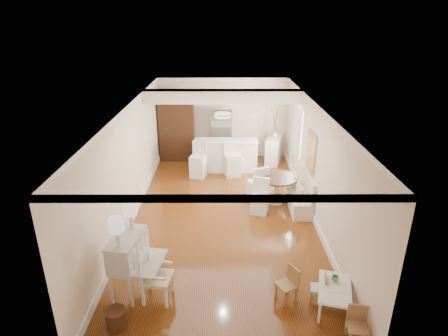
{
  "coord_description": "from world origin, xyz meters",
  "views": [
    {
      "loc": [
        0.0,
        -8.37,
        4.7
      ],
      "look_at": [
        0.03,
        0.3,
        1.2
      ],
      "focal_mm": 30.0,
      "sensor_mm": 36.0,
      "label": 1
    }
  ],
  "objects_px": {
    "slip_chair_near": "(260,196)",
    "pantry_cabinet": "(177,128)",
    "kids_table": "(334,298)",
    "dining_table": "(276,189)",
    "breakfast_counter": "(226,155)",
    "bar_stool_right": "(232,159)",
    "fridge": "(232,135)",
    "sideboard": "(273,150)",
    "wicker_basket": "(116,319)",
    "kids_chair_b": "(318,288)",
    "bar_stool_left": "(198,160)",
    "kids_chair_c": "(358,326)",
    "kids_chair_a": "(287,284)",
    "gustavian_armchair": "(157,277)",
    "secretary_bureau": "(129,264)",
    "slip_chair_far": "(258,182)"
  },
  "relations": [
    {
      "from": "sideboard",
      "to": "kids_table",
      "type": "bearing_deg",
      "value": -72.86
    },
    {
      "from": "kids_table",
      "to": "pantry_cabinet",
      "type": "bearing_deg",
      "value": 115.19
    },
    {
      "from": "gustavian_armchair",
      "to": "fridge",
      "type": "height_order",
      "value": "fridge"
    },
    {
      "from": "secretary_bureau",
      "to": "gustavian_armchair",
      "type": "height_order",
      "value": "secretary_bureau"
    },
    {
      "from": "kids_chair_a",
      "to": "slip_chair_far",
      "type": "bearing_deg",
      "value": 154.0
    },
    {
      "from": "gustavian_armchair",
      "to": "kids_chair_b",
      "type": "distance_m",
      "value": 2.85
    },
    {
      "from": "wicker_basket",
      "to": "bar_stool_right",
      "type": "bearing_deg",
      "value": 72.16
    },
    {
      "from": "dining_table",
      "to": "slip_chair_far",
      "type": "relative_size",
      "value": 1.13
    },
    {
      "from": "secretary_bureau",
      "to": "bar_stool_left",
      "type": "relative_size",
      "value": 1.02
    },
    {
      "from": "pantry_cabinet",
      "to": "wicker_basket",
      "type": "bearing_deg",
      "value": -90.99
    },
    {
      "from": "kids_table",
      "to": "dining_table",
      "type": "xyz_separation_m",
      "value": [
        -0.46,
        4.06,
        0.15
      ]
    },
    {
      "from": "kids_chair_a",
      "to": "wicker_basket",
      "type": "bearing_deg",
      "value": -105.76
    },
    {
      "from": "kids_table",
      "to": "bar_stool_right",
      "type": "height_order",
      "value": "bar_stool_right"
    },
    {
      "from": "dining_table",
      "to": "slip_chair_far",
      "type": "bearing_deg",
      "value": 150.11
    },
    {
      "from": "bar_stool_right",
      "to": "breakfast_counter",
      "type": "bearing_deg",
      "value": 96.53
    },
    {
      "from": "dining_table",
      "to": "wicker_basket",
      "type": "bearing_deg",
      "value": -125.46
    },
    {
      "from": "kids_chair_a",
      "to": "kids_chair_c",
      "type": "xyz_separation_m",
      "value": [
        0.94,
        -0.95,
        -0.02
      ]
    },
    {
      "from": "kids_chair_b",
      "to": "kids_chair_c",
      "type": "bearing_deg",
      "value": 33.08
    },
    {
      "from": "kids_chair_a",
      "to": "breakfast_counter",
      "type": "distance_m",
      "value": 6.23
    },
    {
      "from": "wicker_basket",
      "to": "slip_chair_near",
      "type": "xyz_separation_m",
      "value": [
        2.67,
        3.88,
        0.28
      ]
    },
    {
      "from": "bar_stool_right",
      "to": "fridge",
      "type": "xyz_separation_m",
      "value": [
        0.01,
        1.53,
        0.34
      ]
    },
    {
      "from": "secretary_bureau",
      "to": "dining_table",
      "type": "distance_m",
      "value": 4.77
    },
    {
      "from": "slip_chair_near",
      "to": "pantry_cabinet",
      "type": "distance_m",
      "value": 4.76
    },
    {
      "from": "kids_chair_b",
      "to": "fridge",
      "type": "height_order",
      "value": "fridge"
    },
    {
      "from": "gustavian_armchair",
      "to": "dining_table",
      "type": "relative_size",
      "value": 0.86
    },
    {
      "from": "kids_chair_b",
      "to": "pantry_cabinet",
      "type": "distance_m",
      "value": 7.99
    },
    {
      "from": "bar_stool_right",
      "to": "bar_stool_left",
      "type": "bearing_deg",
      "value": 169.9
    },
    {
      "from": "secretary_bureau",
      "to": "gustavian_armchair",
      "type": "xyz_separation_m",
      "value": [
        0.54,
        -0.22,
        -0.11
      ]
    },
    {
      "from": "bar_stool_left",
      "to": "kids_chair_c",
      "type": "bearing_deg",
      "value": -51.97
    },
    {
      "from": "bar_stool_right",
      "to": "fridge",
      "type": "distance_m",
      "value": 1.57
    },
    {
      "from": "kids_chair_c",
      "to": "slip_chair_far",
      "type": "height_order",
      "value": "slip_chair_far"
    },
    {
      "from": "secretary_bureau",
      "to": "breakfast_counter",
      "type": "relative_size",
      "value": 0.56
    },
    {
      "from": "slip_chair_near",
      "to": "bar_stool_left",
      "type": "distance_m",
      "value": 2.88
    },
    {
      "from": "slip_chair_far",
      "to": "fridge",
      "type": "distance_m",
      "value": 3.18
    },
    {
      "from": "fridge",
      "to": "sideboard",
      "type": "height_order",
      "value": "fridge"
    },
    {
      "from": "kids_table",
      "to": "bar_stool_right",
      "type": "bearing_deg",
      "value": 105.33
    },
    {
      "from": "kids_table",
      "to": "bar_stool_left",
      "type": "relative_size",
      "value": 0.79
    },
    {
      "from": "wicker_basket",
      "to": "kids_chair_a",
      "type": "bearing_deg",
      "value": 12.35
    },
    {
      "from": "bar_stool_left",
      "to": "pantry_cabinet",
      "type": "relative_size",
      "value": 0.49
    },
    {
      "from": "breakfast_counter",
      "to": "bar_stool_right",
      "type": "xyz_separation_m",
      "value": [
        0.19,
        -0.48,
        0.04
      ]
    },
    {
      "from": "wicker_basket",
      "to": "kids_chair_a",
      "type": "distance_m",
      "value": 2.93
    },
    {
      "from": "slip_chair_far",
      "to": "sideboard",
      "type": "distance_m",
      "value": 2.82
    },
    {
      "from": "breakfast_counter",
      "to": "kids_chair_a",
      "type": "bearing_deg",
      "value": -80.56
    },
    {
      "from": "gustavian_armchair",
      "to": "breakfast_counter",
      "type": "xyz_separation_m",
      "value": [
        1.26,
        6.1,
        0.05
      ]
    },
    {
      "from": "slip_chair_far",
      "to": "bar_stool_left",
      "type": "distance_m",
      "value": 2.28
    },
    {
      "from": "kids_chair_b",
      "to": "sideboard",
      "type": "distance_m",
      "value": 6.84
    },
    {
      "from": "slip_chair_near",
      "to": "slip_chair_far",
      "type": "xyz_separation_m",
      "value": [
        0.03,
        0.86,
        0.03
      ]
    },
    {
      "from": "gustavian_armchair",
      "to": "slip_chair_near",
      "type": "bearing_deg",
      "value": -24.98
    },
    {
      "from": "wicker_basket",
      "to": "sideboard",
      "type": "relative_size",
      "value": 0.35
    },
    {
      "from": "pantry_cabinet",
      "to": "fridge",
      "type": "bearing_deg",
      "value": -0.9
    }
  ]
}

